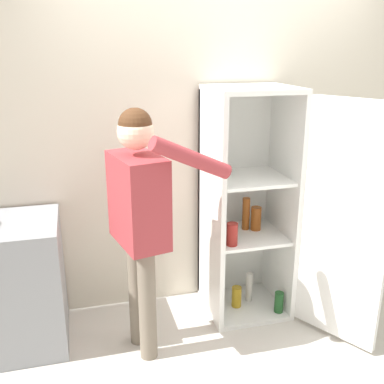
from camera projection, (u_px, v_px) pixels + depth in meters
name	position (u px, v px, depth m)	size (l,w,h in m)	color
ground_plane	(257.00, 362.00, 2.95)	(12.00, 12.00, 0.00)	beige
wall_back	(215.00, 142.00, 3.45)	(7.00, 0.06, 2.55)	beige
refrigerator	(266.00, 209.00, 3.27)	(0.94, 1.09, 1.71)	white
person	(140.00, 206.00, 2.77)	(0.73, 0.58, 1.64)	#726656
counter	(8.00, 286.00, 3.01)	(0.72, 0.61, 0.89)	gray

